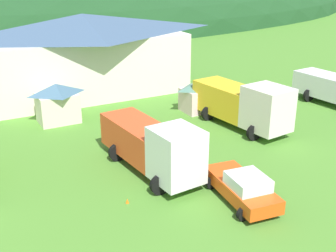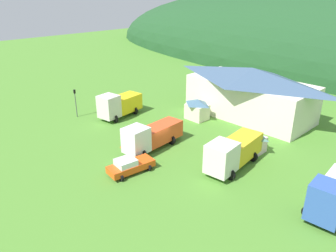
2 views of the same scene
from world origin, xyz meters
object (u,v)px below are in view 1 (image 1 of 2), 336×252
depot_building (84,53)px  play_shed_pink (200,95)px  heavy_rig_striped (244,103)px  service_pickup_orange (243,187)px  play_shed_cream (57,102)px  heavy_rig_white (153,145)px  traffic_cone_near_pickup (127,203)px

depot_building → play_shed_pink: 11.62m
depot_building → heavy_rig_striped: (7.19, -14.07, -1.85)m
play_shed_pink → service_pickup_orange: bearing=-114.0°
play_shed_cream → heavy_rig_striped: (11.58, -7.64, 0.31)m
depot_building → play_shed_cream: 8.07m
heavy_rig_white → traffic_cone_near_pickup: 4.01m
heavy_rig_striped → traffic_cone_near_pickup: heavy_rig_striped is taller
depot_building → heavy_rig_striped: 15.91m
depot_building → heavy_rig_white: (-1.84, -17.40, -1.97)m
play_shed_pink → play_shed_cream: bearing=165.0°
play_shed_cream → traffic_cone_near_pickup: bearing=-90.7°
depot_building → heavy_rig_striped: bearing=-62.9°
depot_building → traffic_cone_near_pickup: (-4.54, -19.81, -3.69)m
traffic_cone_near_pickup → heavy_rig_striped: bearing=26.1°
heavy_rig_white → traffic_cone_near_pickup: size_ratio=15.59×
traffic_cone_near_pickup → service_pickup_orange: bearing=-26.8°
heavy_rig_white → service_pickup_orange: size_ratio=1.64×
heavy_rig_white → service_pickup_orange: 5.69m
play_shed_pink → traffic_cone_near_pickup: play_shed_pink is taller
play_shed_pink → heavy_rig_striped: size_ratio=0.38×
heavy_rig_striped → play_shed_pink: bearing=-177.8°
depot_building → play_shed_pink: depot_building is taller
traffic_cone_near_pickup → depot_building: bearing=77.1°
service_pickup_orange → play_shed_pink: bearing=162.9°
play_shed_pink → heavy_rig_white: size_ratio=0.38×
depot_building → service_pickup_orange: bearing=-88.3°
heavy_rig_striped → traffic_cone_near_pickup: bearing=-70.2°
play_shed_pink → service_pickup_orange: 14.34m
play_shed_pink → heavy_rig_striped: bearing=-81.5°
play_shed_pink → heavy_rig_white: (-8.33, -8.06, 0.43)m
play_shed_cream → heavy_rig_striped: heavy_rig_striped is taller
service_pickup_orange → depot_building: bearing=-171.4°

